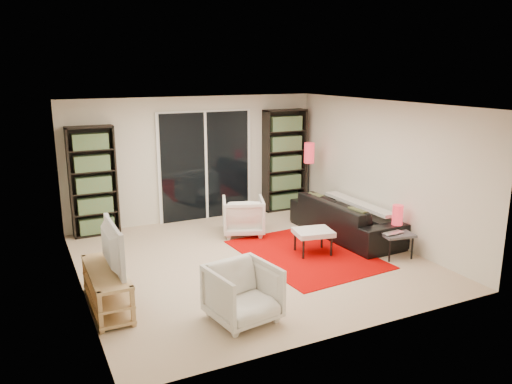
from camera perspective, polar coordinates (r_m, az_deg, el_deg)
floor at (r=7.86m, az=-0.69°, el=-7.76°), size 5.00×5.00×0.00m
wall_back at (r=9.78m, az=-6.99°, el=3.77°), size 5.00×0.02×2.40m
wall_front at (r=5.43m, az=10.65°, el=-4.60°), size 5.00×0.02×2.40m
wall_left at (r=6.86m, az=-19.97°, el=-1.33°), size 0.02×5.00×2.40m
wall_right at (r=8.84m, az=14.12°, el=2.37°), size 0.02×5.00×2.40m
ceiling at (r=7.33m, az=-0.74°, el=9.97°), size 5.00×5.00×0.02m
sliding_door at (r=9.84m, az=-5.79°, el=2.97°), size 1.92×0.08×2.16m
bookshelf_left at (r=9.22m, az=-18.12°, el=1.14°), size 0.80×0.30×1.95m
bookshelf_right at (r=10.42m, az=3.28°, el=3.63°), size 0.90×0.30×2.10m
tv_stand at (r=6.56m, az=-16.65°, el=-10.43°), size 0.42×1.32×0.50m
tv at (r=6.37m, az=-16.80°, el=-6.07°), size 0.14×1.01×0.58m
rug at (r=8.12m, az=5.69°, el=-7.06°), size 1.92×2.50×0.01m
sofa at (r=9.00m, az=10.18°, el=-2.91°), size 0.99×2.32×0.67m
armchair_back at (r=8.96m, az=-1.47°, el=-2.74°), size 0.94×0.95×0.68m
armchair_front at (r=5.97m, az=-1.50°, el=-11.50°), size 0.84×0.86×0.69m
ottoman at (r=8.05m, az=6.56°, el=-4.70°), size 0.67×0.58×0.40m
side_table at (r=8.20m, az=15.60°, el=-4.72°), size 0.57×0.57×0.40m
laptop at (r=8.05m, az=15.66°, el=-4.65°), size 0.38×0.26×0.03m
table_lamp at (r=8.32m, az=15.86°, el=-2.75°), size 0.17×0.17×0.39m
floor_lamp at (r=9.98m, az=6.08°, el=3.67°), size 0.22×0.22×1.49m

